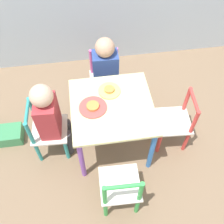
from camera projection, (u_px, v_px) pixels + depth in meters
name	position (u px, v px, depth m)	size (l,w,h in m)	color
ground_plane	(112.00, 142.00, 2.17)	(6.00, 6.00, 0.00)	#7F664C
kids_table	(112.00, 112.00, 1.84)	(0.56, 0.56, 0.49)	beige
chair_pink	(105.00, 79.00, 2.26)	(0.27, 0.27, 0.50)	silver
chair_teal	(47.00, 131.00, 1.95)	(0.27, 0.27, 0.50)	silver
chair_green	(120.00, 188.00, 1.68)	(0.27, 0.27, 0.50)	silver
chair_red	(176.00, 122.00, 2.00)	(0.28, 0.28, 0.50)	silver
child_back	(106.00, 70.00, 2.09)	(0.20, 0.21, 0.70)	#4C608E
child_left	(51.00, 116.00, 1.81)	(0.21, 0.21, 0.72)	#38383D
plate_back	(109.00, 90.00, 1.85)	(0.16, 0.16, 0.03)	#EADB66
plate_left	(93.00, 107.00, 1.76)	(0.19, 0.19, 0.03)	#E54C47
storage_bin	(4.00, 135.00, 2.15)	(0.29, 0.17, 0.11)	#3D8E56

